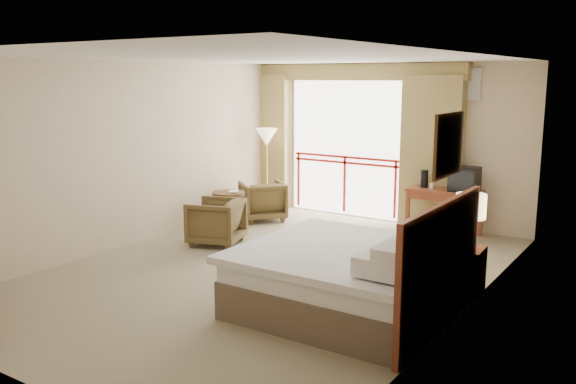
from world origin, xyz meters
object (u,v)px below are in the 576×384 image
Objects in this scene: bed at (352,277)px; wastebasket at (416,227)px; desk at (446,199)px; armchair_far at (263,220)px; nightstand at (466,270)px; armchair_near at (216,244)px; tv at (464,179)px; side_table at (229,204)px; table_lamp at (471,207)px; floor_lamp at (267,140)px.

bed reaches higher than wastebasket.
armchair_far is at bearing -169.12° from desk.
nightstand reaches higher than armchair_near.
tv is at bearing 89.74° from bed.
wastebasket is at bearing 22.89° from side_table.
side_table reaches higher than nightstand.
tv is 1.42× the size of wastebasket.
armchair_far is (-3.30, -0.74, -0.92)m from tv.
table_lamp is 2.02× the size of wastebasket.
tv is 3.50m from armchair_far.
desk reaches higher than wastebasket.
armchair_far is at bearing -171.55° from wastebasket.
wastebasket is (-1.43, 1.98, -0.85)m from table_lamp.
floor_lamp is (-0.21, 1.37, 0.92)m from side_table.
floor_lamp reaches higher than desk.
desk is at bearing 145.12° from armchair_far.
armchair_far is at bearing 172.96° from armchair_near.
table_lamp is at bearing -54.14° from wastebasket.
table_lamp is at bearing 86.99° from nightstand.
table_lamp is 2.59m from wastebasket.
wastebasket is at bearing 138.66° from armchair_far.
tv is 1.05m from wastebasket.
table_lamp is at bearing 109.15° from armchair_far.
desk is 1.50× the size of armchair_near.
tv is at bearing -14.48° from desk.
bed is at bearing -43.90° from floor_lamp.
armchair_near is at bearing 177.50° from nightstand.
table_lamp is 0.81× the size of armchair_far.
floor_lamp is at bearing 98.55° from side_table.
nightstand is 0.70× the size of armchair_near.
floor_lamp reaches higher than armchair_near.
bed reaches higher than desk.
tv is (-0.81, 2.38, 0.66)m from nightstand.
desk is at bearing 51.60° from wastebasket.
bed is 3.50× the size of table_lamp.
nightstand is at bearing 71.58° from armchair_near.
nightstand is at bearing -90.00° from table_lamp.
tv is (-0.81, 2.33, -0.08)m from table_lamp.
table_lamp is 0.39× the size of floor_lamp.
armchair_far is 1.00× the size of armchair_near.
armchair_far is at bearing 155.34° from nightstand.
tv is (0.30, -0.06, 0.35)m from desk.
desk is 3.41m from floor_lamp.
side_table reaches higher than armchair_near.
side_table is (-3.40, 2.10, 0.03)m from bed.
bed is at bearing -126.59° from nightstand.
side_table is (-3.41, -1.53, -0.51)m from tv.
desk is 3.15m from armchair_far.
tv is at bearing 110.34° from armchair_near.
armchair_near reaches higher than wastebasket.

